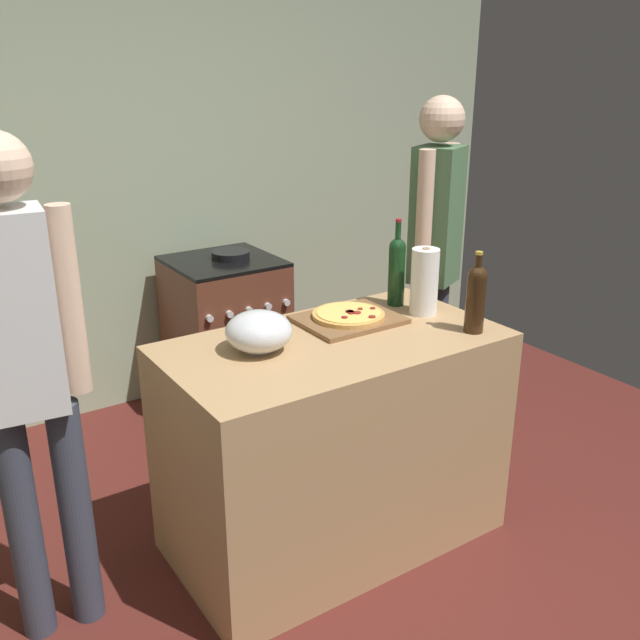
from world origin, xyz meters
The scene contains 12 objects.
ground_plane centered at (0.00, 1.24, -0.01)m, with size 4.67×3.07×0.02m, color #511E19.
kitchen_wall_rear centered at (0.00, 2.52, 1.30)m, with size 4.67×0.10×2.60m, color #99A889.
counter centered at (-0.05, 0.77, 0.45)m, with size 1.31×0.71×0.90m, color tan.
cutting_board centered at (0.11, 0.90, 0.91)m, with size 0.40×0.32×0.02m, color brown.
pizza centered at (0.11, 0.90, 0.93)m, with size 0.30×0.30×0.03m.
mixing_bowl centered at (-0.34, 0.83, 0.97)m, with size 0.25×0.25×0.15m.
paper_towel_roll centered at (0.44, 0.81, 1.04)m, with size 0.12×0.12×0.28m.
wine_bottle_dark centered at (0.41, 0.97, 1.06)m, with size 0.07×0.07×0.38m.
wine_bottle_green centered at (0.46, 0.54, 1.04)m, with size 0.08×0.08×0.32m.
stove centered at (0.14, 2.12, 0.44)m, with size 0.57×0.59×0.92m.
person_in_stripes centered at (-1.13, 0.90, 1.00)m, with size 0.38×0.22×1.72m.
person_in_red centered at (0.84, 1.19, 1.02)m, with size 0.35×0.27×1.76m.
Camera 1 is at (-1.48, -1.28, 1.90)m, focal length 39.56 mm.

